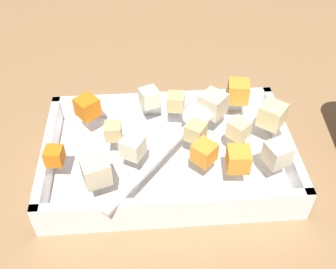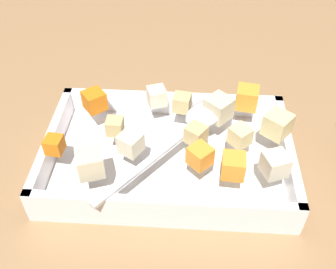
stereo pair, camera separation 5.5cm
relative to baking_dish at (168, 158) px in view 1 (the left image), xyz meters
The scene contains 18 objects.
ground_plane 0.02m from the baking_dish, behind, with size 4.00×4.00×0.00m, color #936D47.
baking_dish is the anchor object (origin of this frame).
carrot_chunk_under_handle 0.15m from the baking_dish, 35.84° to the left, with size 0.03×0.03×0.03m, color orange.
carrot_chunk_heap_side 0.14m from the baking_dish, 151.35° to the left, with size 0.03×0.03×0.03m, color orange.
carrot_chunk_near_spoon 0.16m from the baking_dish, 168.40° to the right, with size 0.02×0.02×0.02m, color orange.
carrot_chunk_near_right 0.08m from the baking_dish, 43.44° to the right, with size 0.03×0.03×0.03m, color orange.
carrot_chunk_front_center 0.12m from the baking_dish, 33.76° to the right, with size 0.03×0.03×0.03m, color orange.
potato_chunk_mid_left 0.10m from the baking_dish, 37.13° to the left, with size 0.03×0.03×0.03m, color beige.
potato_chunk_near_left 0.16m from the baking_dish, ahead, with size 0.03×0.03×0.03m, color #E0CC89.
potato_chunk_far_right 0.07m from the baking_dish, 153.59° to the right, with size 0.03×0.03×0.03m, color beige.
potato_chunk_corner_se 0.09m from the baking_dish, behind, with size 0.02×0.02×0.02m, color tan.
potato_chunk_center 0.13m from the baking_dish, 145.25° to the right, with size 0.03×0.03×0.03m, color beige.
potato_chunk_mid_right 0.11m from the baking_dish, ahead, with size 0.03×0.03×0.03m, color #E0CC89.
potato_chunk_back_center 0.06m from the baking_dish, ahead, with size 0.03×0.03×0.03m, color tan.
potato_chunk_corner_sw 0.10m from the baking_dish, 105.42° to the left, with size 0.03×0.03×0.03m, color beige.
potato_chunk_heap_top 0.09m from the baking_dish, 76.31° to the left, with size 0.03×0.03×0.03m, color tan.
parsnip_chunk_far_left 0.16m from the baking_dish, 20.47° to the right, with size 0.03×0.03×0.03m, color beige.
serving_spoon 0.08m from the baking_dish, 41.37° to the left, with size 0.18×0.22×0.02m.
Camera 1 is at (-0.02, -0.40, 0.44)m, focal length 42.81 mm.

